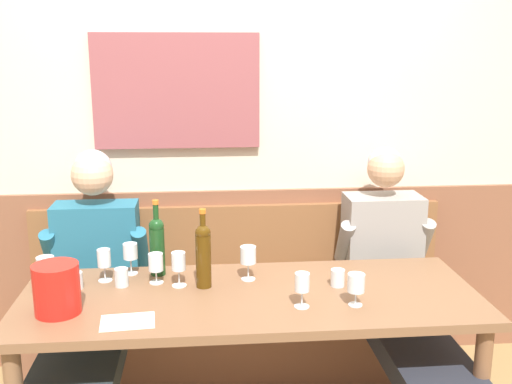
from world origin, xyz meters
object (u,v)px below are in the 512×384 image
Objects in this scene: person_left_seat at (88,298)px; wine_glass_near_bucket at (356,284)px; wine_glass_mid_right at (104,260)px; wine_glass_mid_left at (130,253)px; wine_bottle_amber_mid at (203,253)px; wine_glass_by_bottle at (46,266)px; water_tumbler_left at (76,281)px; ice_bucket at (57,289)px; person_center_right_seat at (398,286)px; wine_glass_right_end at (248,256)px; water_tumbler_right at (122,277)px; wine_bottle_green_tall at (157,244)px; wine_glass_center_front at (302,284)px; wall_bench at (241,327)px; water_tumbler_center at (338,278)px; wine_glass_left_end at (179,263)px; wine_glass_center_rear at (156,264)px; dining_table at (250,313)px.

person_left_seat reaches higher than wine_glass_near_bucket.
wine_glass_mid_right is 1.01× the size of wine_glass_mid_left.
wine_bottle_amber_mid is 0.68m from wine_glass_near_bucket.
wine_glass_by_bottle reaches higher than water_tumbler_left.
ice_bucket reaches higher than water_tumbler_left.
wine_bottle_amber_mid is 2.40× the size of wine_glass_mid_left.
person_center_right_seat is at bearing 4.18° from wine_glass_mid_right.
wine_glass_by_bottle is at bearing -174.43° from person_center_right_seat.
wine_glass_right_end reaches higher than water_tumbler_right.
wine_glass_right_end is (0.21, 0.07, -0.04)m from wine_bottle_amber_mid.
wine_bottle_green_tall is 0.76m from wine_glass_center_front.
wall_bench is 1.79× the size of person_center_right_seat.
wine_glass_near_bucket is (0.85, -0.43, -0.06)m from wine_bottle_green_tall.
person_center_right_seat reaches higher than water_tumbler_center.
ice_bucket is at bearing -159.57° from wine_bottle_amber_mid.
person_left_seat reaches higher than wine_glass_left_end.
wine_glass_mid_right is at bearing -144.42° from wine_glass_mid_left.
wine_glass_left_end is at bearing 174.81° from water_tumbler_center.
wine_bottle_amber_mid is 0.47m from wine_glass_mid_right.
wine_glass_center_rear is at bearing 158.98° from wine_glass_near_bucket.
wall_bench is 27.65× the size of water_tumbler_right.
person_center_right_seat reaches higher than ice_bucket.
wall_bench reaches higher than wine_glass_right_end.
person_left_seat is at bearing 85.54° from water_tumbler_left.
wine_glass_center_rear is at bearing 163.40° from wine_bottle_amber_mid.
wine_glass_mid_right is 0.24m from wine_glass_center_rear.
ice_bucket reaches higher than wall_bench.
person_center_right_seat is at bearing 1.11° from wine_glass_mid_left.
wine_glass_by_bottle is 1.88× the size of water_tumbler_left.
wine_glass_mid_left reaches higher than wine_glass_by_bottle.
wine_bottle_amber_mid reaches higher than ice_bucket.
wine_glass_left_end is (-0.31, 0.12, 0.20)m from dining_table.
water_tumbler_right is (-0.58, -0.03, -0.07)m from wine_glass_right_end.
person_center_right_seat reaches higher than wine_glass_mid_left.
wine_glass_right_end is (0.42, -0.11, -0.04)m from wine_bottle_green_tall.
water_tumbler_right is at bearing -172.60° from person_center_right_seat.
wine_glass_near_bucket is (0.23, -0.00, -0.00)m from wine_glass_center_front.
person_center_right_seat is 1.34m from wine_glass_mid_left.
dining_table is 9.68× the size of ice_bucket.
wine_glass_mid_left is 1.04× the size of wine_glass_by_bottle.
wine_glass_left_end reaches higher than wine_glass_by_bottle.
person_left_seat is 0.31m from wine_glass_by_bottle.
wine_glass_by_bottle is (-0.49, -0.12, -0.05)m from wine_bottle_green_tall.
wine_glass_near_bucket is at bearing -20.48° from dining_table.
wine_glass_mid_right is 0.25m from wine_glass_by_bottle.
person_center_right_seat is at bearing 15.53° from ice_bucket.
person_left_seat is (-0.76, 0.30, -0.03)m from dining_table.
ice_bucket is 1.43× the size of wine_glass_by_bottle.
wine_bottle_amber_mid reaches higher than wine_glass_by_bottle.
water_tumbler_left is (-1.20, 0.29, -0.06)m from wine_glass_near_bucket.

